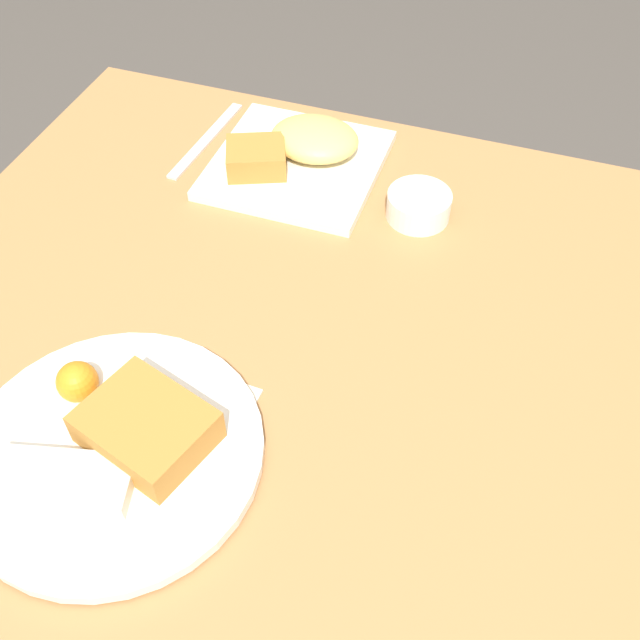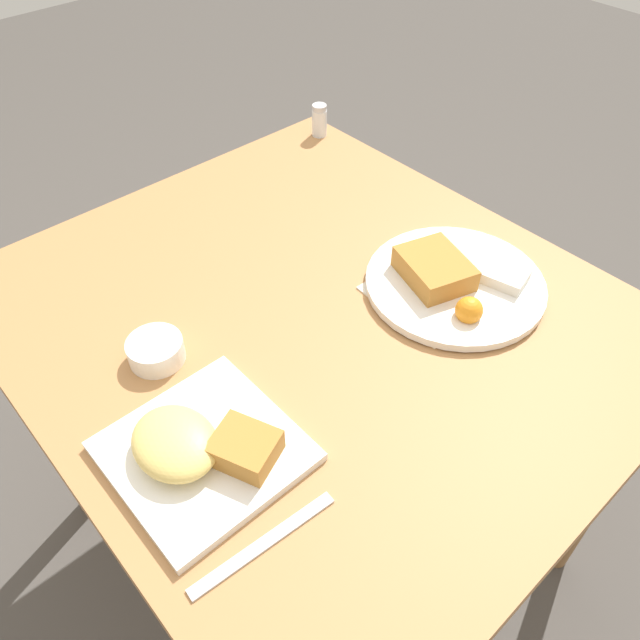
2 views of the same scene
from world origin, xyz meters
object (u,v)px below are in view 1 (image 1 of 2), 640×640
at_px(plate_square_near, 298,154).
at_px(sauce_ramekin, 419,205).
at_px(plate_oval_far, 116,445).
at_px(butter_knife, 206,140).

bearing_deg(plate_square_near, sauce_ramekin, 165.10).
bearing_deg(sauce_ramekin, plate_oval_far, 66.82).
bearing_deg(plate_square_near, butter_knife, -4.90).
distance_m(plate_oval_far, butter_knife, 0.54).
bearing_deg(butter_knife, plate_square_near, 89.49).
relative_size(plate_oval_far, butter_knife, 1.50).
height_order(plate_square_near, butter_knife, plate_square_near).
relative_size(plate_square_near, butter_knife, 1.14).
bearing_deg(plate_oval_far, butter_knife, -74.60).
bearing_deg(plate_square_near, plate_oval_far, 89.12).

